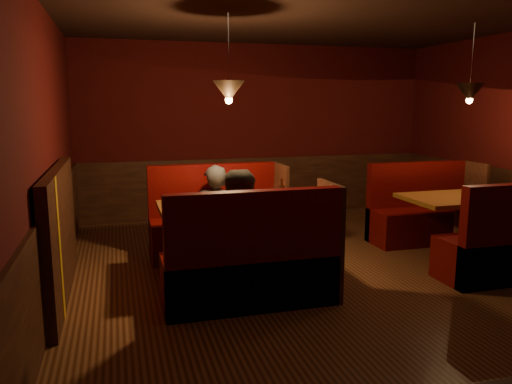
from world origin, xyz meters
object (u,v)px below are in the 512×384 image
object	(u,v)px
main_bench_far	(218,226)
second_bench_near	(512,249)
main_bench_near	(254,269)
second_table	(461,212)
main_table	(232,221)
second_bench_far	(423,216)
diner_a	(215,198)
diner_b	(244,216)

from	to	relation	value
main_bench_far	second_bench_near	xyz separation A→B (m)	(2.92, -1.83, -0.02)
main_bench_near	second_table	distance (m)	3.00
main_bench_near	second_table	xyz separation A→B (m)	(2.89, 0.76, 0.22)
second_bench_near	main_table	bearing A→B (deg)	162.03
main_table	second_bench_far	size ratio (longest dim) A/B	0.99
main_table	main_bench_near	distance (m)	0.92
main_table	main_bench_far	world-z (taller)	main_bench_far
main_bench_near	diner_a	size ratio (longest dim) A/B	1.10
second_bench_far	main_table	bearing A→B (deg)	-166.24
main_table	second_table	world-z (taller)	main_table
second_bench_near	second_bench_far	bearing A→B (deg)	90.00
second_table	diner_b	size ratio (longest dim) A/B	0.86
second_bench_far	diner_a	xyz separation A→B (m)	(-2.99, -0.03, 0.42)
main_table	second_table	size ratio (longest dim) A/B	1.10
main_bench_near	second_bench_near	xyz separation A→B (m)	(2.92, -0.08, -0.02)
main_bench_far	diner_b	bearing A→B (deg)	-90.70
main_table	main_bench_near	xyz separation A→B (m)	(0.02, -0.88, -0.27)
second_bench_near	diner_a	world-z (taller)	diner_a
main_table	diner_a	distance (m)	0.70
second_bench_far	diner_a	size ratio (longest dim) A/B	1.01
second_table	diner_b	bearing A→B (deg)	-171.23
diner_a	diner_b	distance (m)	1.26
second_bench_near	diner_a	distance (m)	3.44
second_table	diner_a	bearing A→B (deg)	164.79
main_table	second_bench_far	world-z (taller)	second_bench_far
main_bench_far	main_bench_near	size ratio (longest dim) A/B	1.00
second_table	diner_b	world-z (taller)	diner_b
main_bench_far	second_table	world-z (taller)	main_bench_far
second_table	second_bench_near	size ratio (longest dim) A/B	0.90
second_bench_far	second_bench_near	bearing A→B (deg)	-90.00
main_table	second_bench_near	world-z (taller)	second_bench_near
main_table	second_bench_far	distance (m)	3.04
second_bench_far	main_bench_near	bearing A→B (deg)	-151.37
second_bench_near	main_bench_far	bearing A→B (deg)	148.01
main_bench_near	second_bench_far	size ratio (longest dim) A/B	1.09
diner_b	diner_a	bearing A→B (deg)	73.74
main_bench_near	second_bench_far	world-z (taller)	main_bench_near
second_bench_near	main_bench_near	bearing A→B (deg)	178.48
second_bench_near	diner_b	xyz separation A→B (m)	(-2.94, 0.39, 0.46)
main_table	diner_a	xyz separation A→B (m)	(-0.05, 0.69, 0.13)
main_table	second_bench_near	bearing A→B (deg)	-17.97
second_table	main_table	bearing A→B (deg)	177.70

